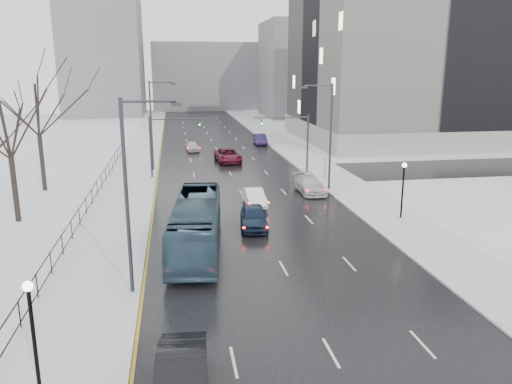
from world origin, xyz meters
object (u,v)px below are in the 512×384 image
lamppost_r_mid (403,182)px  lamppost_l (32,322)px  tree_park_e (45,191)px  sedan_center_near (254,217)px  bus (196,225)px  sedan_left_near (181,377)px  streetlight_l_near (131,188)px  mast_signal_right (298,137)px  sedan_right_near (254,197)px  streetlight_l_far (153,121)px  tree_park_d (19,222)px  mast_signal_left (161,140)px  sedan_right_distant (260,139)px  streetlight_r_mid (328,132)px  sedan_right_cross (228,156)px  sedan_center_far (192,146)px  sedan_right_far (310,185)px  no_uturn_sign (325,159)px

lamppost_r_mid → lamppost_l: bearing=-140.7°
tree_park_e → sedan_center_near: tree_park_e is taller
bus → sedan_left_near: bearing=-88.5°
tree_park_e → streetlight_l_near: size_ratio=1.35×
mast_signal_right → sedan_left_near: size_ratio=1.29×
sedan_center_near → sedan_right_near: (1.00, 5.98, -0.10)m
tree_park_e → streetlight_l_far: (10.03, 8.00, 5.62)m
streetlight_l_near → streetlight_l_far: (0.00, 32.00, 0.00)m
lamppost_l → sedan_left_near: bearing=-10.6°
tree_park_d → mast_signal_left: bearing=53.2°
tree_park_d → sedan_left_near: (11.74, -22.93, 0.87)m
tree_park_d → sedan_right_near: 18.40m
sedan_left_near → sedan_right_distant: 60.09m
sedan_left_near → bus: bearing=89.1°
streetlight_r_mid → mast_signal_left: size_ratio=1.54×
lamppost_l → sedan_left_near: size_ratio=0.85×
mast_signal_right → sedan_right_cross: bearing=130.7°
sedan_right_cross → sedan_center_far: sedan_right_cross is taller
sedan_right_distant → streetlight_l_near: bearing=-105.4°
mast_signal_left → sedan_right_near: size_ratio=1.49×
mast_signal_left → sedan_right_near: 14.93m
tree_park_e → mast_signal_left: tree_park_e is taller
mast_signal_left → tree_park_e: bearing=-159.8°
sedan_left_near → streetlight_l_far: bearing=96.9°
mast_signal_right → bus: (-12.13, -22.11, -2.40)m
mast_signal_left → sedan_right_distant: bearing=56.7°
streetlight_l_near → mast_signal_left: bearing=88.3°
sedan_right_near → sedan_right_cross: 20.21m
bus → sedan_center_near: 5.84m
mast_signal_left → sedan_center_near: 19.75m
streetlight_l_near → streetlight_l_far: size_ratio=1.00×
tree_park_e → sedan_right_near: bearing=-23.9°
mast_signal_right → sedan_center_near: mast_signal_right is taller
tree_park_d → sedan_right_distant: 43.47m
mast_signal_left → sedan_right_far: 16.51m
tree_park_d → sedan_right_near: (18.30, 1.73, 0.76)m
sedan_right_near → sedan_center_far: bearing=96.1°
streetlight_l_near → streetlight_l_far: 32.00m
mast_signal_right → sedan_right_far: 9.38m
tree_park_d → streetlight_l_far: 21.17m
tree_park_d → tree_park_e: (-0.40, 10.00, 0.00)m
streetlight_l_far → sedan_center_far: bearing=70.3°
streetlight_l_near → lamppost_r_mid: (19.17, 10.00, -2.67)m
streetlight_l_far → mast_signal_left: size_ratio=1.54×
sedan_center_near → sedan_right_distant: (7.43, 39.99, -0.03)m
tree_park_e → sedan_center_near: size_ratio=2.82×
streetlight_r_mid → streetlight_l_near: (-16.33, -20.00, 0.00)m
no_uturn_sign → sedan_right_distant: size_ratio=0.57×
mast_signal_right → sedan_left_near: bearing=-109.9°
sedan_left_near → sedan_right_near: (6.56, 24.65, -0.12)m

